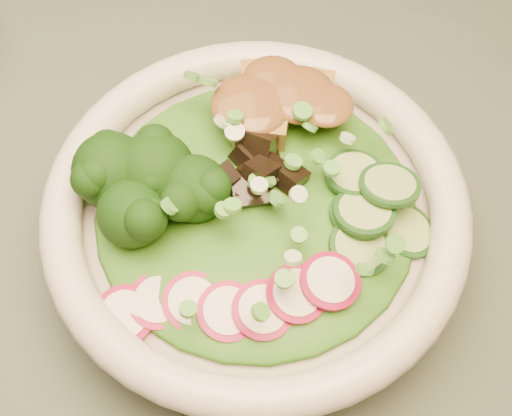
{
  "coord_description": "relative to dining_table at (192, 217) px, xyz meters",
  "views": [
    {
      "loc": [
        0.04,
        -0.35,
        1.26
      ],
      "look_at": [
        0.06,
        -0.1,
        0.82
      ],
      "focal_mm": 50.0,
      "sensor_mm": 36.0,
      "label": 1
    }
  ],
  "objects": [
    {
      "name": "mushroom_heap",
      "position": [
        0.06,
        -0.09,
        0.2
      ],
      "size": [
        0.1,
        0.1,
        0.05
      ],
      "primitive_type": null,
      "rotation": [
        0.0,
        0.0,
        0.24
      ],
      "color": "black",
      "rests_on": "salad_bowl"
    },
    {
      "name": "dining_table",
      "position": [
        0.0,
        0.0,
        0.0
      ],
      "size": [
        1.2,
        0.8,
        0.75
      ],
      "color": "black",
      "rests_on": "ground"
    },
    {
      "name": "peanut_sauce",
      "position": [
        0.07,
        -0.03,
        0.21
      ],
      "size": [
        0.08,
        0.06,
        0.02
      ],
      "primitive_type": "ellipsoid",
      "color": "brown",
      "rests_on": "tofu_cubes"
    },
    {
      "name": "tofu_cubes",
      "position": [
        0.07,
        -0.03,
        0.2
      ],
      "size": [
        0.12,
        0.09,
        0.04
      ],
      "primitive_type": null,
      "rotation": [
        0.0,
        0.0,
        0.24
      ],
      "color": "#A17835",
      "rests_on": "salad_bowl"
    },
    {
      "name": "floor",
      "position": [
        0.0,
        0.0,
        -0.64
      ],
      "size": [
        4.0,
        4.0,
        0.0
      ],
      "primitive_type": "plane",
      "color": "brown",
      "rests_on": "ground"
    },
    {
      "name": "scallion_garnish",
      "position": [
        0.06,
        -0.1,
        0.21
      ],
      "size": [
        0.22,
        0.22,
        0.03
      ],
      "primitive_type": null,
      "color": "#57AD3D",
      "rests_on": "salad_bowl"
    },
    {
      "name": "lettuce_bed",
      "position": [
        0.06,
        -0.1,
        0.18
      ],
      "size": [
        0.23,
        0.23,
        0.03
      ],
      "primitive_type": "ellipsoid",
      "color": "#2F6A16",
      "rests_on": "salad_bowl"
    },
    {
      "name": "salad_bowl",
      "position": [
        0.06,
        -0.1,
        0.16
      ],
      "size": [
        0.31,
        0.31,
        0.08
      ],
      "rotation": [
        0.0,
        0.0,
        0.24
      ],
      "color": "silver",
      "rests_on": "dining_table"
    },
    {
      "name": "broccoli_florets",
      "position": [
        -0.01,
        -0.09,
        0.2
      ],
      "size": [
        0.11,
        0.1,
        0.05
      ],
      "primitive_type": null,
      "rotation": [
        0.0,
        0.0,
        0.24
      ],
      "color": "black",
      "rests_on": "salad_bowl"
    },
    {
      "name": "cucumber_slices",
      "position": [
        0.13,
        -0.12,
        0.2
      ],
      "size": [
        0.1,
        0.1,
        0.04
      ],
      "primitive_type": null,
      "rotation": [
        0.0,
        0.0,
        0.24
      ],
      "color": "#A4CA70",
      "rests_on": "salad_bowl"
    },
    {
      "name": "radish_slices",
      "position": [
        0.04,
        -0.17,
        0.19
      ],
      "size": [
        0.13,
        0.07,
        0.02
      ],
      "primitive_type": null,
      "rotation": [
        0.0,
        0.0,
        0.24
      ],
      "color": "maroon",
      "rests_on": "salad_bowl"
    }
  ]
}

